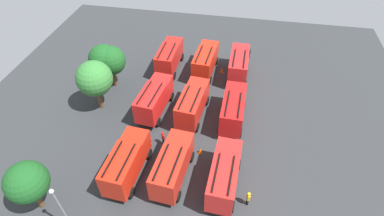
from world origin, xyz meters
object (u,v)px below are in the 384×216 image
(fire_truck_0, at_px, (224,174))
(tree_3, at_px, (111,61))
(fire_truck_1, at_px, (233,108))
(lamppost, at_px, (61,208))
(fire_truck_2, at_px, (239,64))
(fire_truck_7, at_px, (154,98))
(firefighter_0, at_px, (163,138))
(traffic_cone_0, at_px, (222,70))
(fire_truck_4, at_px, (192,103))
(fire_truck_8, at_px, (169,56))
(traffic_cone_1, at_px, (200,151))
(fire_truck_6, at_px, (127,162))
(firefighter_2, at_px, (249,53))
(tree_0, at_px, (27,182))
(fire_truck_3, at_px, (173,165))
(tree_1, at_px, (94,79))
(tree_2, at_px, (104,60))
(firefighter_1, at_px, (248,198))
(fire_truck_5, at_px, (205,60))

(fire_truck_0, relative_size, tree_3, 1.21)
(fire_truck_1, bearing_deg, lamppost, 143.31)
(fire_truck_2, relative_size, fire_truck_7, 0.97)
(firefighter_0, distance_m, traffic_cone_0, 15.75)
(fire_truck_2, distance_m, fire_truck_4, 10.45)
(fire_truck_1, distance_m, fire_truck_8, 13.68)
(traffic_cone_1, bearing_deg, traffic_cone_0, -2.66)
(fire_truck_1, relative_size, traffic_cone_1, 9.94)
(fire_truck_6, xyz_separation_m, firefighter_2, (24.21, -11.15, -1.27))
(fire_truck_2, height_order, firefighter_0, fire_truck_2)
(fire_truck_4, xyz_separation_m, tree_0, (-14.62, 11.83, 1.78))
(fire_truck_6, distance_m, traffic_cone_1, 8.10)
(tree_0, bearing_deg, fire_truck_3, -65.24)
(fire_truck_7, height_order, tree_3, tree_3)
(tree_1, distance_m, lamppost, 16.29)
(fire_truck_8, relative_size, tree_3, 1.20)
(tree_2, bearing_deg, tree_0, -177.94)
(tree_1, bearing_deg, fire_truck_7, -86.11)
(fire_truck_3, relative_size, tree_0, 1.26)
(fire_truck_1, distance_m, firefighter_2, 14.64)
(fire_truck_7, height_order, firefighter_2, fire_truck_7)
(firefighter_2, xyz_separation_m, lamppost, (-30.73, 14.09, 2.94))
(fire_truck_7, distance_m, firefighter_2, 18.25)
(lamppost, bearing_deg, traffic_cone_1, -42.18)
(fire_truck_7, xyz_separation_m, firefighter_0, (-5.07, -2.34, -1.13))
(fire_truck_0, height_order, fire_truck_1, same)
(fire_truck_4, distance_m, firefighter_1, 13.16)
(fire_truck_0, distance_m, tree_3, 21.42)
(fire_truck_5, bearing_deg, tree_3, 117.56)
(fire_truck_8, distance_m, traffic_cone_1, 16.55)
(firefighter_1, height_order, lamppost, lamppost)
(fire_truck_8, xyz_separation_m, tree_2, (-5.30, 7.39, 2.03))
(firefighter_0, xyz_separation_m, tree_3, (9.18, 9.24, 3.04))
(fire_truck_1, bearing_deg, firefighter_2, -4.33)
(fire_truck_7, bearing_deg, fire_truck_2, -40.05)
(fire_truck_8, distance_m, tree_3, 8.55)
(traffic_cone_0, bearing_deg, tree_2, 111.18)
(fire_truck_7, relative_size, traffic_cone_0, 10.72)
(fire_truck_7, bearing_deg, fire_truck_3, -148.18)
(tree_1, xyz_separation_m, tree_2, (4.48, 0.74, -0.35))
(firefighter_0, height_order, tree_0, tree_0)
(fire_truck_5, height_order, firefighter_1, fire_truck_5)
(fire_truck_2, xyz_separation_m, firefighter_1, (-20.11, -2.41, -1.16))
(fire_truck_1, bearing_deg, fire_truck_3, 152.11)
(firefighter_2, distance_m, tree_1, 23.74)
(firefighter_0, relative_size, firefighter_1, 1.03)
(fire_truck_1, xyz_separation_m, firefighter_1, (-10.82, -2.42, -1.16))
(firefighter_0, relative_size, tree_0, 0.31)
(firefighter_2, height_order, traffic_cone_0, firefighter_2)
(fire_truck_0, height_order, tree_1, tree_1)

